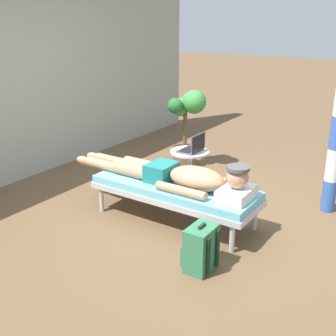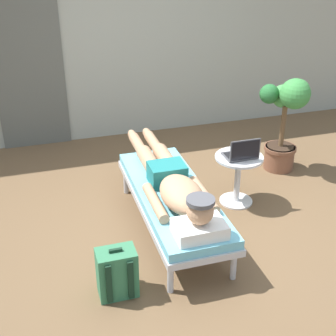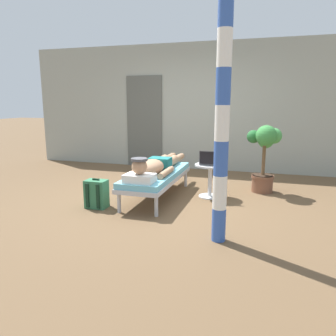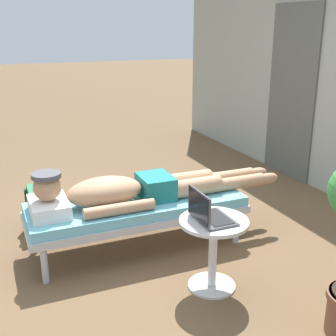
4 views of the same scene
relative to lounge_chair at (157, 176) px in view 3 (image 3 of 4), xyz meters
The scene contains 10 objects.
ground_plane 0.36m from the lounge_chair, ahead, with size 40.00×40.00×0.00m, color brown.
house_wall_back 2.65m from the lounge_chair, 90.00° to the left, with size 7.60×0.20×2.70m, color #999E93.
house_door_panel 2.67m from the lounge_chair, 114.92° to the left, with size 0.84×0.03×2.04m, color #545651.
lounge_chair is the anchor object (origin of this frame).
person_reclining 0.18m from the lounge_chair, 90.00° to the right, with size 0.53×2.17×0.33m.
side_table 0.83m from the lounge_chair, 20.20° to the left, with size 0.48×0.48×0.52m.
laptop 0.85m from the lounge_chair, 16.83° to the left, with size 0.31×0.24×0.23m.
backpack 0.97m from the lounge_chair, 133.70° to the right, with size 0.30×0.26×0.42m.
potted_plant 1.81m from the lounge_chair, 27.29° to the left, with size 0.55×0.52×1.12m.
porch_post 1.97m from the lounge_chair, 48.57° to the right, with size 0.15×0.15×2.54m.
Camera 3 is at (1.48, -4.64, 1.49)m, focal length 34.76 mm.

